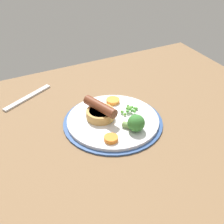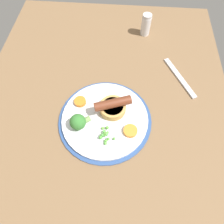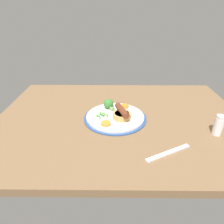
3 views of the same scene
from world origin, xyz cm
name	(u,v)px [view 3 (image 3 of 3)]	position (x,y,z in cm)	size (l,w,h in cm)	color
dining_table	(120,120)	(0.00, 0.00, 1.50)	(110.00, 80.00, 3.00)	brown
dinner_plate	(115,117)	(2.28, 1.14, 3.57)	(27.55, 27.55, 1.40)	#2D4C84
sausage_pudding	(122,114)	(-0.54, 3.22, 6.44)	(7.74, 10.91, 4.99)	tan
pea_pile	(102,114)	(8.00, 1.90, 5.44)	(5.50, 4.53, 1.90)	#5DB045
broccoli_floret_near	(109,104)	(5.27, -5.89, 6.60)	(5.16, 5.66, 4.57)	#387A33
carrot_slice_0	(106,124)	(6.11, 8.68, 4.92)	(3.92, 3.92, 1.04)	orange
carrot_slice_1	(125,106)	(-2.33, -6.85, 4.97)	(3.54, 3.54, 1.15)	orange
fork	(168,153)	(-15.58, 24.67, 3.30)	(18.00, 1.60, 0.60)	silver
salt_shaker	(219,125)	(-36.97, 12.91, 7.03)	(3.52, 3.52, 8.14)	silver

